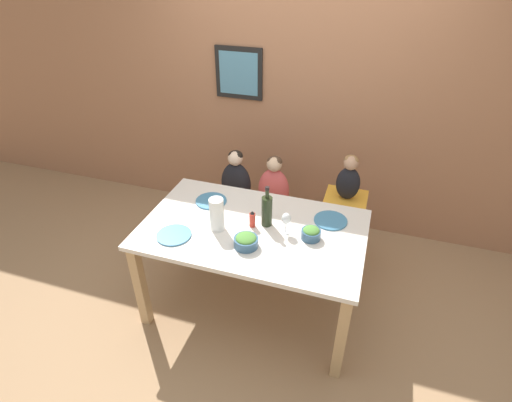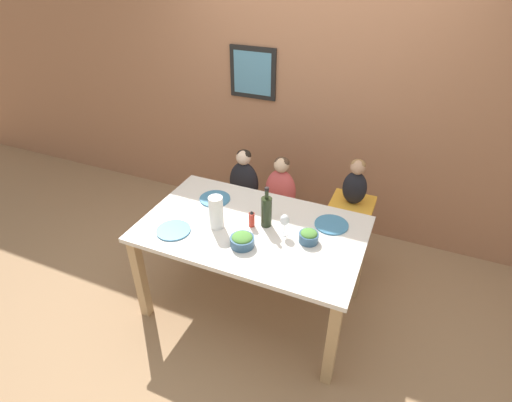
# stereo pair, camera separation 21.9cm
# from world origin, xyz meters

# --- Properties ---
(ground_plane) EXTENTS (14.00, 14.00, 0.00)m
(ground_plane) POSITION_xyz_m (0.00, 0.00, 0.00)
(ground_plane) COLOR #9E7A56
(wall_back) EXTENTS (10.00, 0.09, 2.70)m
(wall_back) POSITION_xyz_m (-0.00, 1.37, 1.35)
(wall_back) COLOR #9E6B4C
(wall_back) RESTS_ON ground_plane
(dining_table) EXTENTS (1.58, 0.96, 0.78)m
(dining_table) POSITION_xyz_m (0.00, 0.00, 0.68)
(dining_table) COLOR silver
(dining_table) RESTS_ON ground_plane
(chair_far_left) EXTENTS (0.41, 0.43, 0.45)m
(chair_far_left) POSITION_xyz_m (-0.40, 0.73, 0.38)
(chair_far_left) COLOR silver
(chair_far_left) RESTS_ON ground_plane
(chair_far_center) EXTENTS (0.41, 0.43, 0.45)m
(chair_far_center) POSITION_xyz_m (-0.05, 0.73, 0.38)
(chair_far_center) COLOR silver
(chair_far_center) RESTS_ON ground_plane
(chair_right_highchair) EXTENTS (0.35, 0.37, 0.69)m
(chair_right_highchair) POSITION_xyz_m (0.57, 0.73, 0.55)
(chair_right_highchair) COLOR silver
(chair_right_highchair) RESTS_ON ground_plane
(person_child_left) EXTENTS (0.28, 0.17, 0.53)m
(person_child_left) POSITION_xyz_m (-0.40, 0.74, 0.70)
(person_child_left) COLOR black
(person_child_left) RESTS_ON chair_far_left
(person_child_center) EXTENTS (0.28, 0.17, 0.53)m
(person_child_center) POSITION_xyz_m (-0.05, 0.74, 0.70)
(person_child_center) COLOR #C64C4C
(person_child_center) RESTS_ON chair_far_center
(person_baby_right) EXTENTS (0.19, 0.12, 0.39)m
(person_baby_right) POSITION_xyz_m (0.57, 0.74, 0.89)
(person_baby_right) COLOR black
(person_baby_right) RESTS_ON chair_right_highchair
(wine_bottle) EXTENTS (0.08, 0.08, 0.31)m
(wine_bottle) POSITION_xyz_m (0.08, 0.07, 0.90)
(wine_bottle) COLOR #232D19
(wine_bottle) RESTS_ON dining_table
(paper_towel_roll) EXTENTS (0.10, 0.10, 0.25)m
(paper_towel_roll) POSITION_xyz_m (-0.23, -0.09, 0.90)
(paper_towel_roll) COLOR white
(paper_towel_roll) RESTS_ON dining_table
(wine_glass_near) EXTENTS (0.06, 0.06, 0.16)m
(wine_glass_near) POSITION_xyz_m (0.24, 0.02, 0.89)
(wine_glass_near) COLOR white
(wine_glass_near) RESTS_ON dining_table
(salad_bowl_large) EXTENTS (0.16, 0.16, 0.09)m
(salad_bowl_large) POSITION_xyz_m (0.02, -0.21, 0.82)
(salad_bowl_large) COLOR #335675
(salad_bowl_large) RESTS_ON dining_table
(salad_bowl_small) EXTENTS (0.13, 0.13, 0.09)m
(salad_bowl_small) POSITION_xyz_m (0.42, 0.01, 0.82)
(salad_bowl_small) COLOR #335675
(salad_bowl_small) RESTS_ON dining_table
(dinner_plate_front_left) EXTENTS (0.24, 0.24, 0.01)m
(dinner_plate_front_left) POSITION_xyz_m (-0.49, -0.26, 0.79)
(dinner_plate_front_left) COLOR teal
(dinner_plate_front_left) RESTS_ON dining_table
(dinner_plate_back_left) EXTENTS (0.24, 0.24, 0.01)m
(dinner_plate_back_left) POSITION_xyz_m (-0.42, 0.22, 0.79)
(dinner_plate_back_left) COLOR teal
(dinner_plate_back_left) RESTS_ON dining_table
(dinner_plate_back_right) EXTENTS (0.24, 0.24, 0.01)m
(dinner_plate_back_right) POSITION_xyz_m (0.51, 0.25, 0.79)
(dinner_plate_back_right) COLOR teal
(dinner_plate_back_right) RESTS_ON dining_table
(condiment_bottle_hot_sauce) EXTENTS (0.04, 0.04, 0.13)m
(condiment_bottle_hot_sauce) POSITION_xyz_m (-0.01, 0.01, 0.84)
(condiment_bottle_hot_sauce) COLOR red
(condiment_bottle_hot_sauce) RESTS_ON dining_table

